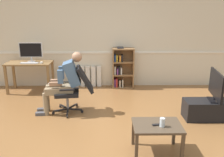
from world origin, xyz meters
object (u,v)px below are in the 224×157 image
at_px(tv_stand, 213,110).
at_px(tv_screen, 216,86).
at_px(keyboard, 29,63).
at_px(radiator, 85,76).
at_px(drinking_glass, 162,122).
at_px(computer_desk, 30,67).
at_px(spare_remote, 157,125).
at_px(bookshelf, 122,69).
at_px(office_chair, 75,87).
at_px(coffee_table, 157,129).
at_px(imac_monitor, 31,51).
at_px(computer_mouse, 41,63).
at_px(person_seated, 64,81).

relative_size(tv_stand, tv_screen, 1.32).
relative_size(keyboard, radiator, 0.49).
height_order(tv_screen, drinking_glass, tv_screen).
distance_m(radiator, tv_stand, 3.34).
xyz_separation_m(computer_desk, spare_remote, (2.67, -2.82, -0.18)).
xyz_separation_m(bookshelf, office_chair, (-1.02, -1.59, 0.00)).
height_order(coffee_table, drinking_glass, drinking_glass).
distance_m(imac_monitor, tv_stand, 4.38).
xyz_separation_m(keyboard, tv_screen, (3.92, -1.54, -0.11)).
bearing_deg(office_chair, coffee_table, 36.04).
bearing_deg(tv_stand, radiator, 141.80).
distance_m(tv_screen, coffee_table, 1.74).
bearing_deg(drinking_glass, spare_remote, 144.74).
relative_size(tv_screen, coffee_table, 1.21).
bearing_deg(tv_screen, drinking_glass, 142.44).
distance_m(keyboard, office_chair, 1.73).
xyz_separation_m(radiator, drinking_glass, (1.38, -3.25, 0.23)).
bearing_deg(tv_screen, spare_remote, 140.18).
distance_m(bookshelf, office_chair, 1.89).
bearing_deg(computer_desk, computer_mouse, -19.63).
relative_size(computer_desk, bookshelf, 1.02).
xyz_separation_m(computer_desk, imac_monitor, (0.04, 0.08, 0.40)).
height_order(imac_monitor, office_chair, imac_monitor).
relative_size(coffee_table, drinking_glass, 5.43).
xyz_separation_m(computer_desk, person_seated, (1.10, -1.32, 0.02)).
distance_m(bookshelf, tv_screen, 2.57).
relative_size(computer_mouse, person_seated, 0.08).
bearing_deg(computer_desk, radiator, 16.20).
distance_m(computer_desk, spare_remote, 3.88).
bearing_deg(keyboard, computer_mouse, 3.99).
bearing_deg(computer_desk, imac_monitor, 60.55).
bearing_deg(tv_stand, computer_mouse, 156.80).
distance_m(computer_desk, coffee_table, 3.87).
height_order(computer_desk, imac_monitor, imac_monitor).
bearing_deg(imac_monitor, tv_stand, -24.08).
bearing_deg(tv_screen, coffee_table, 139.67).
distance_m(keyboard, person_seated, 1.59).
relative_size(person_seated, coffee_table, 1.79).
relative_size(imac_monitor, coffee_table, 0.84).
relative_size(office_chair, drinking_glass, 7.49).
relative_size(bookshelf, tv_stand, 0.98).
relative_size(computer_mouse, coffee_table, 0.15).
xyz_separation_m(office_chair, person_seated, (-0.20, -0.02, 0.14)).
bearing_deg(tv_stand, coffee_table, -139.31).
bearing_deg(spare_remote, person_seated, 36.95).
xyz_separation_m(office_chair, spare_remote, (1.36, -1.52, -0.06)).
bearing_deg(tv_screen, person_seated, 92.00).
relative_size(bookshelf, radiator, 1.24).
height_order(drinking_glass, spare_remote, drinking_glass).
distance_m(keyboard, coffee_table, 3.75).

